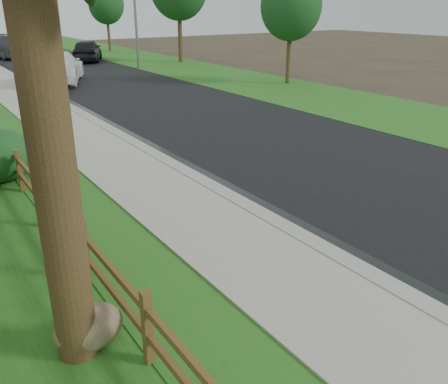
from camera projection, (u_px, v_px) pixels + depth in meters
road at (63, 66)px, 35.24m from camera, size 8.00×90.00×0.02m
curb at (2, 69)px, 33.05m from camera, size 0.40×90.00×0.12m
wet_gutter at (7, 69)px, 33.25m from camera, size 0.50×90.00×0.00m
verge_far at (147, 60)px, 38.79m from camera, size 6.00×90.00×0.04m
ranch_fence at (63, 222)px, 8.70m from camera, size 0.12×16.92×1.10m
white_suv at (56, 67)px, 27.28m from camera, size 4.82×6.79×1.83m
dark_car_mid at (87, 50)px, 37.59m from camera, size 3.86×5.37×1.70m
dark_car_far at (3, 47)px, 39.56m from camera, size 3.53×5.71×1.78m
boulder at (89, 327)px, 6.35m from camera, size 1.03×0.83×0.62m
tree_near_right at (291, 6)px, 25.91m from camera, size 3.37×3.37×6.07m
tree_far_right at (106, 4)px, 44.15m from camera, size 3.29×3.29×6.06m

